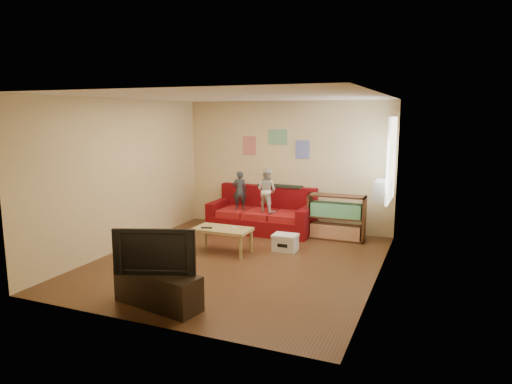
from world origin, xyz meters
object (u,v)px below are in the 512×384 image
at_px(coffee_table, 223,232).
at_px(tv_stand, 158,289).
at_px(bookshelf, 336,220).
at_px(child_a, 240,190).
at_px(sofa, 263,216).
at_px(child_b, 267,190).
at_px(file_box, 285,242).
at_px(television, 156,250).

bearing_deg(coffee_table, tv_stand, -83.94).
height_order(bookshelf, tv_stand, bookshelf).
relative_size(child_a, bookshelf, 0.73).
height_order(sofa, child_b, child_b).
xyz_separation_m(sofa, coffee_table, (-0.08, -1.73, 0.07)).
bearing_deg(bookshelf, tv_stand, -109.52).
bearing_deg(coffee_table, child_a, 103.37).
height_order(coffee_table, tv_stand, same).
bearing_deg(child_a, file_box, 120.24).
bearing_deg(child_b, coffee_table, 96.86).
relative_size(child_b, file_box, 2.05).
xyz_separation_m(bookshelf, file_box, (-0.67, -1.09, -0.24)).
height_order(sofa, bookshelf, sofa).
xyz_separation_m(child_b, bookshelf, (1.43, 0.08, -0.50)).
bearing_deg(child_a, sofa, 178.12).
relative_size(child_b, coffee_table, 0.90).
distance_m(child_b, file_box, 1.47).
height_order(sofa, child_a, child_a).
bearing_deg(television, sofa, 72.01).
distance_m(bookshelf, file_box, 1.31).
height_order(tv_stand, television, television).
height_order(coffee_table, bookshelf, bookshelf).
bearing_deg(coffee_table, child_b, 81.53).
height_order(child_b, tv_stand, child_b).
bearing_deg(sofa, tv_stand, -87.66).
height_order(child_a, child_b, child_b).
bearing_deg(bookshelf, file_box, -121.70).
relative_size(coffee_table, bookshelf, 0.90).
distance_m(file_box, television, 3.03).
bearing_deg(bookshelf, television, -109.52).
bearing_deg(child_b, television, 105.60).
bearing_deg(child_a, bookshelf, 159.28).
bearing_deg(child_a, tv_stand, 76.17).
relative_size(bookshelf, file_box, 2.52).
xyz_separation_m(child_a, file_box, (1.35, -1.02, -0.70)).
height_order(sofa, tv_stand, sofa).
relative_size(coffee_table, tv_stand, 0.83).
height_order(file_box, tv_stand, tv_stand).
bearing_deg(television, file_box, 55.38).
bearing_deg(file_box, child_a, 143.08).
bearing_deg(bookshelf, child_b, -176.99).
relative_size(sofa, file_box, 4.89).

